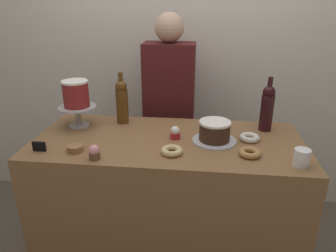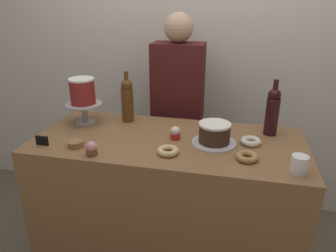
# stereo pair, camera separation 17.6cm
# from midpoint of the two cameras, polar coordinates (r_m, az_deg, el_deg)

# --- Properties ---
(back_wall) EXTENTS (6.00, 0.05, 2.60)m
(back_wall) POSITION_cam_midpoint_polar(r_m,az_deg,el_deg) (2.56, 0.38, 13.44)
(back_wall) COLOR silver
(back_wall) RESTS_ON ground_plane
(display_counter) EXTENTS (1.52, 0.68, 0.94)m
(display_counter) POSITION_cam_midpoint_polar(r_m,az_deg,el_deg) (2.03, -2.56, -14.65)
(display_counter) COLOR brown
(display_counter) RESTS_ON ground_plane
(cake_stand_pedestal) EXTENTS (0.23, 0.23, 0.13)m
(cake_stand_pedestal) POSITION_cam_midpoint_polar(r_m,az_deg,el_deg) (2.04, -18.30, 2.25)
(cake_stand_pedestal) COLOR #B2B2B7
(cake_stand_pedestal) RESTS_ON display_counter
(white_layer_cake) EXTENTS (0.16, 0.16, 0.16)m
(white_layer_cake) POSITION_cam_midpoint_polar(r_m,az_deg,el_deg) (2.00, -18.71, 5.50)
(white_layer_cake) COLOR maroon
(white_layer_cake) RESTS_ON cake_stand_pedestal
(silver_serving_platter) EXTENTS (0.24, 0.24, 0.01)m
(silver_serving_platter) POSITION_cam_midpoint_polar(r_m,az_deg,el_deg) (1.76, 5.49, -2.67)
(silver_serving_platter) COLOR silver
(silver_serving_platter) RESTS_ON display_counter
(chocolate_round_cake) EXTENTS (0.17, 0.17, 0.11)m
(chocolate_round_cake) POSITION_cam_midpoint_polar(r_m,az_deg,el_deg) (1.74, 5.56, -0.90)
(chocolate_round_cake) COLOR #3D2619
(chocolate_round_cake) RESTS_ON silver_serving_platter
(wine_bottle_dark_red) EXTENTS (0.08, 0.08, 0.33)m
(wine_bottle_dark_red) POSITION_cam_midpoint_polar(r_m,az_deg,el_deg) (1.92, 14.97, 3.25)
(wine_bottle_dark_red) COLOR black
(wine_bottle_dark_red) RESTS_ON display_counter
(wine_bottle_amber) EXTENTS (0.08, 0.08, 0.33)m
(wine_bottle_amber) POSITION_cam_midpoint_polar(r_m,az_deg,el_deg) (2.01, -10.79, 4.42)
(wine_bottle_amber) COLOR #5B3814
(wine_bottle_amber) RESTS_ON display_counter
(cupcake_vanilla) EXTENTS (0.06, 0.06, 0.07)m
(cupcake_vanilla) POSITION_cam_midpoint_polar(r_m,az_deg,el_deg) (1.78, -1.53, -1.31)
(cupcake_vanilla) COLOR red
(cupcake_vanilla) RESTS_ON display_counter
(cupcake_strawberry) EXTENTS (0.06, 0.06, 0.07)m
(cupcake_strawberry) POSITION_cam_midpoint_polar(r_m,az_deg,el_deg) (1.62, -16.18, -4.66)
(cupcake_strawberry) COLOR brown
(cupcake_strawberry) RESTS_ON display_counter
(donut_maple) EXTENTS (0.11, 0.11, 0.03)m
(donut_maple) POSITION_cam_midpoint_polar(r_m,az_deg,el_deg) (1.63, 11.54, -4.82)
(donut_maple) COLOR #B27F47
(donut_maple) RESTS_ON display_counter
(donut_glazed) EXTENTS (0.11, 0.11, 0.03)m
(donut_glazed) POSITION_cam_midpoint_polar(r_m,az_deg,el_deg) (1.62, -2.44, -4.56)
(donut_glazed) COLOR #E0C17F
(donut_glazed) RESTS_ON display_counter
(donut_sugar) EXTENTS (0.11, 0.11, 0.03)m
(donut_sugar) POSITION_cam_midpoint_polar(r_m,az_deg,el_deg) (1.80, 11.79, -2.12)
(donut_sugar) COLOR silver
(donut_sugar) RESTS_ON display_counter
(cookie_stack) EXTENTS (0.08, 0.08, 0.03)m
(cookie_stack) POSITION_cam_midpoint_polar(r_m,az_deg,el_deg) (1.74, -19.12, -3.86)
(cookie_stack) COLOR olive
(cookie_stack) RESTS_ON display_counter
(price_sign_chalkboard) EXTENTS (0.07, 0.01, 0.05)m
(price_sign_chalkboard) POSITION_cam_midpoint_polar(r_m,az_deg,el_deg) (1.80, -24.80, -3.42)
(price_sign_chalkboard) COLOR black
(price_sign_chalkboard) RESTS_ON display_counter
(coffee_cup_ceramic) EXTENTS (0.08, 0.08, 0.08)m
(coffee_cup_ceramic) POSITION_cam_midpoint_polar(r_m,az_deg,el_deg) (1.59, 20.06, -5.45)
(coffee_cup_ceramic) COLOR white
(coffee_cup_ceramic) RESTS_ON display_counter
(barista_figure) EXTENTS (0.36, 0.22, 1.60)m
(barista_figure) POSITION_cam_midpoint_polar(r_m,az_deg,el_deg) (2.37, -1.91, 1.13)
(barista_figure) COLOR black
(barista_figure) RESTS_ON ground_plane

